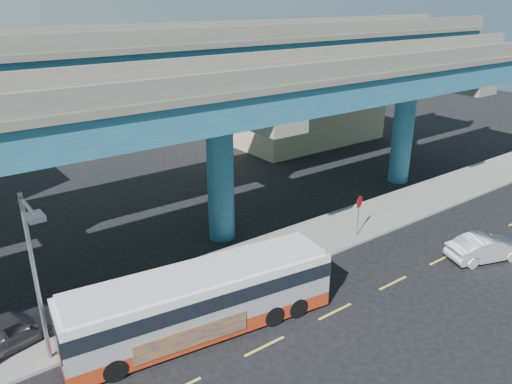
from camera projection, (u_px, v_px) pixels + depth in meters
ground at (330, 308)px, 22.59m from camera, size 120.00×120.00×0.00m
sidewalk at (258, 259)px, 26.67m from camera, size 70.00×4.00×0.15m
lane_markings at (335, 311)px, 22.36m from camera, size 58.00×0.12×0.01m
viaduct at (217, 79)px, 26.04m from camera, size 52.00×12.40×11.70m
building_beige at (298, 103)px, 48.45m from camera, size 14.00×10.23×7.00m
transit_bus at (202, 299)px, 20.48m from camera, size 11.57×3.90×2.91m
sedan at (486, 248)px, 26.54m from camera, size 4.11×5.15×1.39m
parked_car at (9, 331)px, 19.73m from camera, size 3.55×4.89×1.41m
street_lamp at (35, 260)px, 17.25m from camera, size 0.50×2.29×6.88m
stop_sign at (359, 207)px, 28.45m from camera, size 0.73×0.27×2.51m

